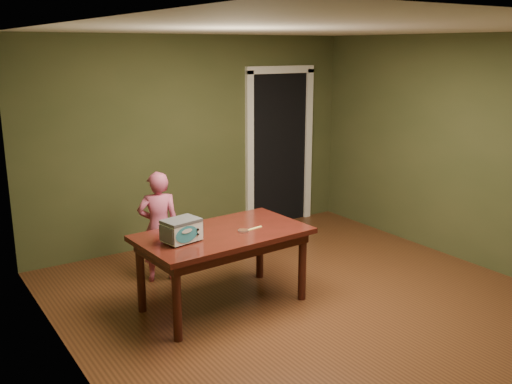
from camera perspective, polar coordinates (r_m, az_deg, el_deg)
floor at (r=5.66m, az=6.21°, el=-11.40°), size 5.00×5.00×0.00m
room_shell at (r=5.16m, az=6.72°, el=5.95°), size 4.52×5.02×2.61m
doorway at (r=8.23m, az=1.12°, el=4.57°), size 1.10×0.66×2.25m
dining_table at (r=5.45m, az=-3.32°, el=-4.99°), size 1.65×0.99×0.75m
toy_oven at (r=5.14m, az=-7.46°, el=-3.75°), size 0.37×0.29×0.21m
baking_pan at (r=5.40m, az=-1.28°, el=-3.90°), size 0.10×0.10×0.02m
spatula at (r=5.49m, az=-0.16°, el=-3.66°), size 0.18×0.05×0.01m
child at (r=6.13m, az=-9.69°, el=-3.44°), size 0.51×0.41×1.20m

